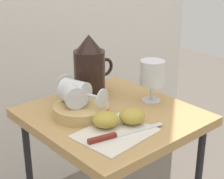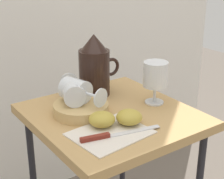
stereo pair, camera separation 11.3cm
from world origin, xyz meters
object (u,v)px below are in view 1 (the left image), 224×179
basket_tray (81,110)px  pitcher (90,71)px  wine_glass_tipped_far (73,94)px  table (112,135)px  wine_glass_upright (152,75)px  apple_half_left (106,120)px  knife (116,135)px  apple_half_right (132,116)px  wine_glass_tipped_near (76,92)px

basket_tray → pitcher: pitcher is taller
wine_glass_tipped_far → pitcher: bearing=33.4°
table → wine_glass_tipped_far: size_ratio=4.47×
pitcher → wine_glass_upright: 0.22m
wine_glass_upright → apple_half_left: wine_glass_upright is taller
apple_half_left → knife: apple_half_left is taller
basket_tray → wine_glass_upright: (0.25, -0.07, 0.08)m
apple_half_right → knife: bearing=-161.2°
basket_tray → apple_half_right: (0.08, -0.15, 0.01)m
pitcher → apple_half_left: (-0.12, -0.23, -0.06)m
apple_half_left → wine_glass_upright: bearing=10.9°
wine_glass_upright → wine_glass_tipped_far: 0.28m
table → wine_glass_upright: wine_glass_upright is taller
wine_glass_upright → apple_half_right: 0.20m
apple_half_left → wine_glass_tipped_near: bearing=91.4°
basket_tray → apple_half_right: apple_half_right is taller
table → wine_glass_tipped_near: wine_glass_tipped_near is taller
basket_tray → knife: size_ratio=0.73×
table → knife: (-0.10, -0.13, 0.09)m
knife → wine_glass_tipped_far: bearing=89.2°
apple_half_left → apple_half_right: size_ratio=1.00×
apple_half_left → wine_glass_tipped_far: bearing=97.0°
pitcher → wine_glass_tipped_far: pitcher is taller
basket_tray → pitcher: 0.18m
pitcher → knife: 0.34m
wine_glass_tipped_far → apple_half_left: bearing=-83.0°
apple_half_left → apple_half_right: 0.08m
pitcher → wine_glass_tipped_far: (-0.14, -0.09, -0.02)m
apple_half_left → apple_half_right: same height
wine_glass_tipped_far → apple_half_left: size_ratio=2.07×
basket_tray → table: bearing=-30.6°
wine_glass_upright → wine_glass_tipped_far: (-0.26, 0.09, -0.03)m
wine_glass_tipped_near → wine_glass_tipped_far: wine_glass_tipped_near is taller
basket_tray → wine_glass_upright: wine_glass_upright is taller
pitcher → wine_glass_upright: bearing=-55.8°
basket_tray → apple_half_left: bearing=-88.1°
wine_glass_tipped_near → apple_half_left: 0.15m
apple_half_right → table: bearing=86.1°
wine_glass_tipped_near → apple_half_left: wine_glass_tipped_near is taller
basket_tray → wine_glass_tipped_far: (-0.01, 0.02, 0.05)m
apple_half_right → knife: 0.10m
wine_glass_tipped_near → wine_glass_upright: bearing=-20.4°
pitcher → apple_half_right: (-0.05, -0.26, -0.06)m
knife → pitcher: bearing=64.4°
wine_glass_upright → apple_half_right: wine_glass_upright is taller
pitcher → apple_half_left: 0.27m
apple_half_right → knife: apple_half_right is taller
table → apple_half_right: bearing=-93.9°
wine_glass_tipped_far → table: bearing=-36.8°
basket_tray → wine_glass_tipped_near: wine_glass_tipped_near is taller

